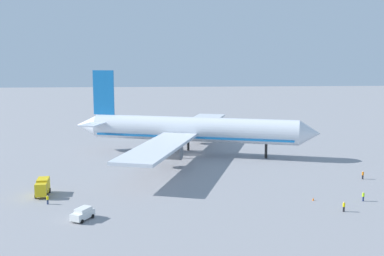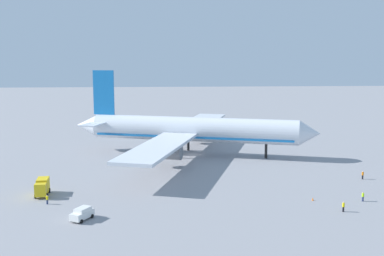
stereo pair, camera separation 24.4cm
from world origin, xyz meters
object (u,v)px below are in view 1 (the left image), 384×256
object	(u,v)px
ground_worker_3	(48,200)
traffic_cone_0	(275,134)
airliner	(189,130)
ground_worker_1	(344,207)
service_van	(83,214)
service_truck_2	(43,187)
traffic_cone_1	(313,199)
ground_worker_0	(363,175)
ground_worker_4	(363,196)

from	to	relation	value
ground_worker_3	traffic_cone_0	size ratio (longest dim) A/B	3.01
airliner	ground_worker_1	xyz separation A→B (m)	(22.57, -49.50, -5.76)
service_van	airliner	bearing A→B (deg)	67.63
service_truck_2	ground_worker_3	world-z (taller)	service_truck_2
ground_worker_1	traffic_cone_0	world-z (taller)	ground_worker_1
service_truck_2	service_van	bearing A→B (deg)	-56.30
traffic_cone_0	traffic_cone_1	xyz separation A→B (m)	(-11.69, -73.42, 0.00)
service_truck_2	traffic_cone_1	distance (m)	50.26
airliner	ground_worker_3	bearing A→B (deg)	-124.12
traffic_cone_0	ground_worker_0	bearing A→B (deg)	-86.21
service_truck_2	ground_worker_4	distance (m)	59.19
ground_worker_3	traffic_cone_0	world-z (taller)	ground_worker_3
ground_worker_4	traffic_cone_0	world-z (taller)	ground_worker_4
airliner	ground_worker_0	bearing A→B (deg)	-39.48
ground_worker_3	ground_worker_4	xyz separation A→B (m)	(56.48, -2.63, 0.05)
ground_worker_0	ground_worker_1	distance (m)	24.09
ground_worker_1	ground_worker_4	size ratio (longest dim) A/B	1.00
service_van	ground_worker_1	world-z (taller)	service_van
airliner	ground_worker_4	size ratio (longest dim) A/B	45.33
ground_worker_3	ground_worker_4	world-z (taller)	ground_worker_4
airliner	traffic_cone_1	bearing A→B (deg)	-65.58
airliner	ground_worker_0	xyz separation A→B (m)	(35.14, -28.95, -5.74)
service_truck_2	airliner	bearing A→B (deg)	49.85
airliner	ground_worker_3	size ratio (longest dim) A/B	47.62
service_truck_2	traffic_cone_0	bearing A→B (deg)	47.17
airliner	ground_worker_0	distance (m)	45.89
ground_worker_1	ground_worker_0	bearing A→B (deg)	58.54
ground_worker_0	ground_worker_1	size ratio (longest dim) A/B	1.02
airliner	ground_worker_3	distance (m)	50.41
ground_worker_3	ground_worker_4	distance (m)	56.54
ground_worker_1	ground_worker_3	xyz separation A→B (m)	(-50.65, 8.04, -0.05)
ground_worker_4	traffic_cone_0	distance (m)	74.58
airliner	traffic_cone_1	size ratio (longest dim) A/B	143.17
service_van	ground_worker_4	bearing A→B (deg)	7.07
traffic_cone_1	service_truck_2	bearing A→B (deg)	171.81
ground_worker_0	ground_worker_3	world-z (taller)	ground_worker_0
service_truck_2	traffic_cone_0	size ratio (longest dim) A/B	10.18
service_truck_2	traffic_cone_1	xyz separation A→B (m)	(49.73, -7.16, -1.39)
service_truck_2	ground_worker_0	distance (m)	65.72
traffic_cone_0	service_truck_2	bearing A→B (deg)	-132.83
traffic_cone_0	traffic_cone_1	world-z (taller)	same
service_truck_2	ground_worker_0	xyz separation A→B (m)	(65.35, 6.87, -0.76)
airliner	traffic_cone_1	world-z (taller)	airliner
ground_worker_0	ground_worker_4	world-z (taller)	ground_worker_0
ground_worker_3	traffic_cone_1	world-z (taller)	ground_worker_3
traffic_cone_0	ground_worker_4	bearing A→B (deg)	-92.17
service_van	traffic_cone_1	xyz separation A→B (m)	(40.16, 7.18, -0.76)
airliner	service_truck_2	size ratio (longest dim) A/B	14.06
ground_worker_1	ground_worker_3	size ratio (longest dim) A/B	1.06
ground_worker_0	ground_worker_1	bearing A→B (deg)	-121.46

